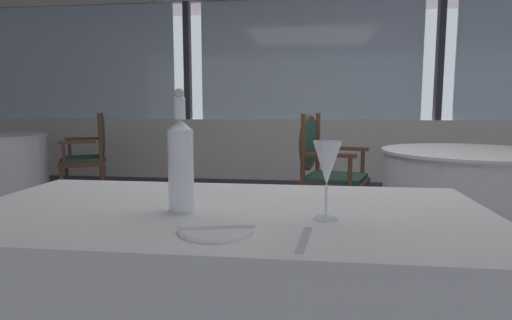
# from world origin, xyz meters

# --- Properties ---
(ground_plane) EXTENTS (14.07, 14.07, 0.00)m
(ground_plane) POSITION_xyz_m (0.00, 0.00, 0.00)
(ground_plane) COLOR #47384C
(window_wall_far) EXTENTS (10.82, 0.14, 2.72)m
(window_wall_far) POSITION_xyz_m (0.00, 3.42, 1.09)
(window_wall_far) COLOR silver
(window_wall_far) RESTS_ON ground_plane
(side_plate) EXTENTS (0.18, 0.18, 0.01)m
(side_plate) POSITION_xyz_m (-0.19, -1.58, 0.74)
(side_plate) COLOR white
(side_plate) RESTS_ON foreground_table
(butter_knife) EXTENTS (0.18, 0.06, 0.00)m
(butter_knife) POSITION_xyz_m (-0.19, -1.58, 0.75)
(butter_knife) COLOR silver
(butter_knife) RESTS_ON foreground_table
(dinner_fork) EXTENTS (0.04, 0.18, 0.00)m
(dinner_fork) POSITION_xyz_m (0.01, -1.62, 0.74)
(dinner_fork) COLOR silver
(dinner_fork) RESTS_ON foreground_table
(water_bottle) EXTENTS (0.07, 0.07, 0.35)m
(water_bottle) POSITION_xyz_m (-0.34, -1.38, 0.88)
(water_bottle) COLOR white
(water_bottle) RESTS_ON foreground_table
(wine_glass) EXTENTS (0.08, 0.08, 0.21)m
(wine_glass) POSITION_xyz_m (0.07, -1.43, 0.88)
(wine_glass) COLOR white
(wine_glass) RESTS_ON foreground_table
(dining_chair_0_0) EXTENTS (0.61, 0.64, 0.96)m
(dining_chair_0_0) POSITION_xyz_m (-2.38, 1.89, 0.55)
(dining_chair_0_0) COLOR brown
(dining_chair_0_0) RESTS_ON ground_plane
(background_table_1) EXTENTS (1.16, 1.16, 0.74)m
(background_table_1) POSITION_xyz_m (1.10, 0.48, 0.37)
(background_table_1) COLOR white
(background_table_1) RESTS_ON ground_plane
(dining_chair_1_1) EXTENTS (0.57, 0.62, 0.98)m
(dining_chair_1_1) POSITION_xyz_m (0.14, 0.77, 0.57)
(dining_chair_1_1) COLOR brown
(dining_chair_1_1) RESTS_ON ground_plane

